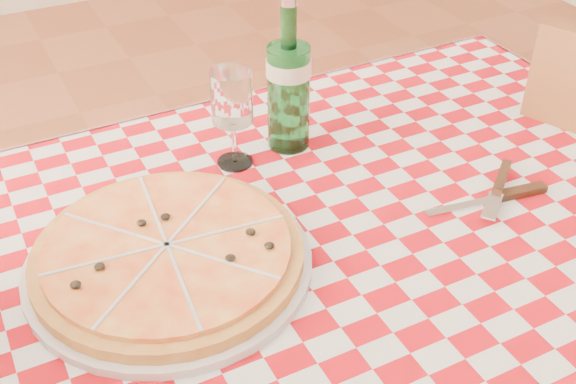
% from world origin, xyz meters
% --- Properties ---
extents(dining_table, '(1.20, 0.80, 0.75)m').
position_xyz_m(dining_table, '(0.00, 0.00, 0.66)').
color(dining_table, brown).
rests_on(dining_table, ground).
extents(tablecloth, '(1.30, 0.90, 0.01)m').
position_xyz_m(tablecloth, '(0.00, 0.00, 0.75)').
color(tablecloth, '#9F0912').
rests_on(tablecloth, dining_table).
extents(pizza_plate, '(0.42, 0.42, 0.05)m').
position_xyz_m(pizza_plate, '(-0.20, 0.05, 0.78)').
color(pizza_plate, '#C28C40').
rests_on(pizza_plate, tablecloth).
extents(water_bottle, '(0.09, 0.09, 0.26)m').
position_xyz_m(water_bottle, '(0.08, 0.25, 0.89)').
color(water_bottle, '#186327').
rests_on(water_bottle, tablecloth).
extents(wine_glass, '(0.07, 0.07, 0.16)m').
position_xyz_m(wine_glass, '(-0.02, 0.24, 0.84)').
color(wine_glass, white).
rests_on(wine_glass, tablecloth).
extents(cutlery, '(0.26, 0.24, 0.02)m').
position_xyz_m(cutlery, '(0.28, -0.03, 0.77)').
color(cutlery, silver).
rests_on(cutlery, tablecloth).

